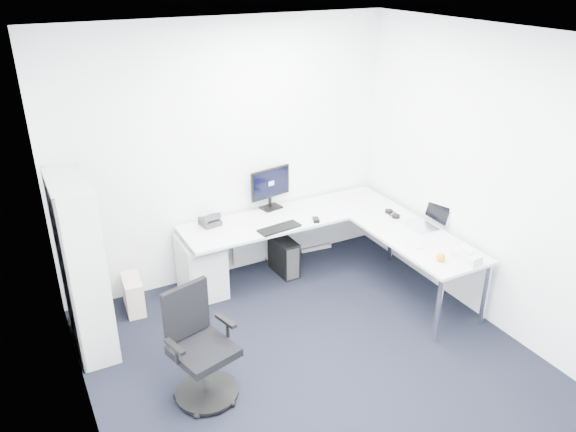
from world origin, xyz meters
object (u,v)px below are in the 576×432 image
bookshelf (82,266)px  task_chair (204,348)px  l_desk (306,257)px  monitor (271,188)px  laptop (421,215)px

bookshelf → task_chair: bearing=-59.4°
task_chair → l_desk: bearing=20.0°
bookshelf → monitor: size_ratio=3.24×
bookshelf → monitor: (2.07, 0.55, 0.13)m
task_chair → laptop: bearing=-3.1°
l_desk → monitor: 0.84m
task_chair → laptop: (2.54, 0.55, 0.35)m
l_desk → task_chair: 1.86m
laptop → bookshelf: bearing=171.6°
l_desk → bookshelf: bookshelf is taller
bookshelf → monitor: bearing=14.9°
bookshelf → laptop: size_ratio=4.40×
l_desk → laptop: laptop is taller
task_chair → bookshelf: bearing=105.2°
bookshelf → laptop: bookshelf is taller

